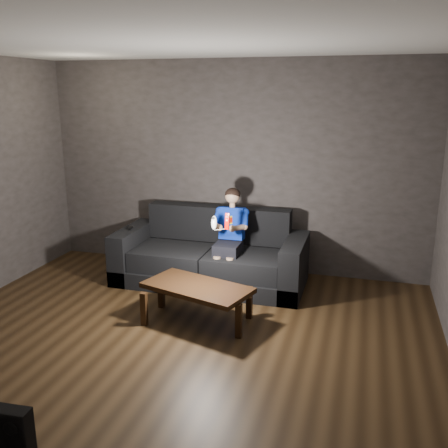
% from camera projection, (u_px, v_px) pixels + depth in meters
% --- Properties ---
extents(floor, '(5.00, 5.00, 0.00)m').
position_uv_depth(floor, '(160.00, 358.00, 4.45)').
color(floor, black).
rests_on(floor, ground).
extents(back_wall, '(5.00, 0.04, 2.70)m').
position_uv_depth(back_wall, '(233.00, 167.00, 6.42)').
color(back_wall, '#34302E').
rests_on(back_wall, ground).
extents(ceiling, '(5.00, 5.00, 0.02)m').
position_uv_depth(ceiling, '(148.00, 36.00, 3.75)').
color(ceiling, beige).
rests_on(ceiling, back_wall).
extents(sofa, '(2.30, 0.99, 0.89)m').
position_uv_depth(sofa, '(211.00, 260.00, 6.15)').
color(sofa, black).
rests_on(sofa, floor).
extents(child, '(0.43, 0.53, 1.06)m').
position_uv_depth(child, '(230.00, 229.00, 5.91)').
color(child, black).
rests_on(child, sofa).
extents(wii_remote_red, '(0.04, 0.07, 0.19)m').
position_uv_depth(wii_remote_red, '(227.00, 221.00, 5.45)').
color(wii_remote_red, '#ED0B00').
rests_on(wii_remote_red, child).
extents(nunchuk_white, '(0.08, 0.11, 0.16)m').
position_uv_depth(nunchuk_white, '(214.00, 223.00, 5.50)').
color(nunchuk_white, white).
rests_on(nunchuk_white, child).
extents(wii_remote_black, '(0.08, 0.15, 0.03)m').
position_uv_depth(wii_remote_black, '(130.00, 228.00, 6.26)').
color(wii_remote_black, black).
rests_on(wii_remote_black, sofa).
extents(coffee_table, '(1.20, 0.84, 0.40)m').
position_uv_depth(coffee_table, '(197.00, 290.00, 5.07)').
color(coffee_table, black).
rests_on(coffee_table, floor).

